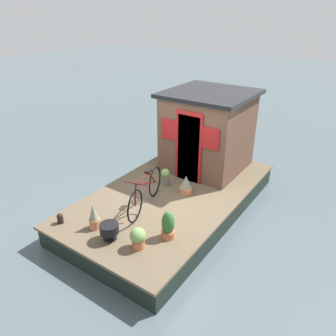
{
  "coord_description": "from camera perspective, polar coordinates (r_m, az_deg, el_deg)",
  "views": [
    {
      "loc": [
        -5.58,
        -3.71,
        4.43
      ],
      "look_at": [
        -0.2,
        0.0,
        1.22
      ],
      "focal_mm": 34.54,
      "sensor_mm": 36.0,
      "label": 1
    }
  ],
  "objects": [
    {
      "name": "potted_plant_mint",
      "position": [
        6.16,
        0.01,
        -10.15
      ],
      "size": [
        0.26,
        0.26,
        0.57
      ],
      "color": "#B2603D",
      "rests_on": "houseboat_deck"
    },
    {
      "name": "houseboat_cabin",
      "position": [
        8.62,
        7.04,
        6.55
      ],
      "size": [
        2.12,
        2.11,
        2.07
      ],
      "color": "brown",
      "rests_on": "houseboat_deck"
    },
    {
      "name": "bicycle",
      "position": [
        6.99,
        -3.97,
        -4.15
      ],
      "size": [
        1.74,
        0.61,
        0.83
      ],
      "color": "black",
      "rests_on": "houseboat_deck"
    },
    {
      "name": "potted_plant_geranium",
      "position": [
        5.97,
        -5.32,
        -12.13
      ],
      "size": [
        0.29,
        0.29,
        0.41
      ],
      "color": "#B2603D",
      "rests_on": "houseboat_deck"
    },
    {
      "name": "houseboat_deck",
      "position": [
        7.89,
        0.83,
        -5.72
      ],
      "size": [
        5.52,
        3.04,
        0.52
      ],
      "color": "brown",
      "rests_on": "ground_plane"
    },
    {
      "name": "mooring_bollard",
      "position": [
        6.97,
        -18.5,
        -8.38
      ],
      "size": [
        0.13,
        0.13,
        0.22
      ],
      "color": "black",
      "rests_on": "houseboat_deck"
    },
    {
      "name": "potted_plant_succulent",
      "position": [
        6.56,
        -12.94,
        -8.47
      ],
      "size": [
        0.21,
        0.21,
        0.54
      ],
      "color": "#C6754C",
      "rests_on": "houseboat_deck"
    },
    {
      "name": "potted_plant_rosemary",
      "position": [
        7.6,
        3.18,
        -2.99
      ],
      "size": [
        0.29,
        0.29,
        0.45
      ],
      "color": "#C6754C",
      "rests_on": "houseboat_deck"
    },
    {
      "name": "charcoal_grill",
      "position": [
        6.23,
        -10.32,
        -10.54
      ],
      "size": [
        0.36,
        0.36,
        0.33
      ],
      "color": "black",
      "rests_on": "houseboat_deck"
    },
    {
      "name": "potted_plant_ivy",
      "position": [
        7.92,
        -0.47,
        -1.4
      ],
      "size": [
        0.23,
        0.23,
        0.43
      ],
      "color": "slate",
      "rests_on": "houseboat_deck"
    },
    {
      "name": "ground_plane",
      "position": [
        8.03,
        0.82,
        -7.29
      ],
      "size": [
        60.0,
        60.0,
        0.0
      ],
      "primitive_type": "plane",
      "color": "#4C5B60"
    }
  ]
}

